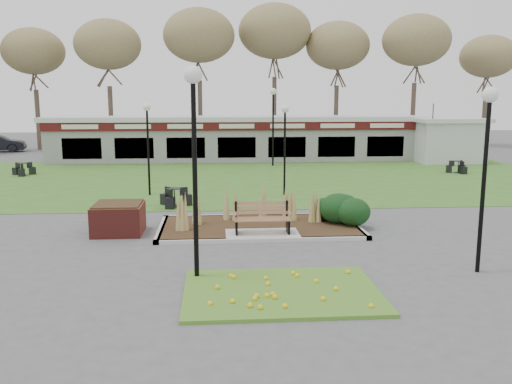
{
  "coord_description": "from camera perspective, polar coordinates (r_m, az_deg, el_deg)",
  "views": [
    {
      "loc": [
        -1.4,
        -15.64,
        4.2
      ],
      "look_at": [
        -0.05,
        2.0,
        1.06
      ],
      "focal_mm": 38.0,
      "sensor_mm": 36.0,
      "label": 1
    }
  ],
  "objects": [
    {
      "name": "flower_bed",
      "position": [
        11.87,
        2.71,
        -10.31
      ],
      "size": [
        4.2,
        3.0,
        0.16
      ],
      "color": "#3D7722",
      "rests_on": "ground"
    },
    {
      "name": "tree_backdrop",
      "position": [
        43.86,
        -2.63,
        15.49
      ],
      "size": [
        47.24,
        5.24,
        10.36
      ],
      "color": "#47382B",
      "rests_on": "ground"
    },
    {
      "name": "patio_umbrella",
      "position": [
        35.38,
        18.0,
        5.48
      ],
      "size": [
        2.27,
        2.3,
        2.64
      ],
      "color": "black",
      "rests_on": "ground"
    },
    {
      "name": "brick_planter",
      "position": [
        17.31,
        -14.27,
        -2.68
      ],
      "size": [
        1.5,
        1.5,
        0.95
      ],
      "color": "maroon",
      "rests_on": "ground"
    },
    {
      "name": "planting_bed",
      "position": [
        17.62,
        4.46,
        -2.54
      ],
      "size": [
        6.75,
        3.4,
        1.27
      ],
      "color": "#311F13",
      "rests_on": "ground"
    },
    {
      "name": "lamp_post_near_right",
      "position": [
        13.72,
        23.14,
        5.15
      ],
      "size": [
        0.37,
        0.37,
        4.41
      ],
      "color": "black",
      "rests_on": "ground"
    },
    {
      "name": "bistro_set_c",
      "position": [
        21.07,
        -8.58,
        -0.85
      ],
      "size": [
        1.27,
        1.26,
        0.7
      ],
      "color": "black",
      "rests_on": "ground"
    },
    {
      "name": "lamp_post_mid_right",
      "position": [
        22.98,
        3.06,
        6.53
      ],
      "size": [
        0.32,
        0.32,
        3.83
      ],
      "color": "black",
      "rests_on": "ground"
    },
    {
      "name": "lamp_post_far_right",
      "position": [
        32.84,
        1.82,
        8.66
      ],
      "size": [
        0.39,
        0.39,
        4.67
      ],
      "color": "black",
      "rests_on": "ground"
    },
    {
      "name": "park_bench",
      "position": [
        16.35,
        0.63,
        -2.7
      ],
      "size": [
        1.7,
        0.66,
        0.93
      ],
      "color": "olive",
      "rests_on": "ground"
    },
    {
      "name": "lamp_post_near_left",
      "position": [
        12.16,
        -6.56,
        6.9
      ],
      "size": [
        0.4,
        0.4,
        4.86
      ],
      "color": "black",
      "rests_on": "ground"
    },
    {
      "name": "lawn",
      "position": [
        27.99,
        -1.47,
        1.45
      ],
      "size": [
        34.0,
        16.0,
        0.02
      ],
      "primitive_type": "cube",
      "color": "#3A6520",
      "rests_on": "ground"
    },
    {
      "name": "lamp_post_far_left",
      "position": [
        23.34,
        -11.35,
        6.55
      ],
      "size": [
        0.32,
        0.32,
        3.91
      ],
      "color": "black",
      "rests_on": "ground"
    },
    {
      "name": "service_hut",
      "position": [
        36.89,
        19.53,
        5.21
      ],
      "size": [
        4.4,
        3.4,
        2.83
      ],
      "color": "silver",
      "rests_on": "ground"
    },
    {
      "name": "food_pavilion",
      "position": [
        35.73,
        -2.14,
        5.68
      ],
      "size": [
        24.6,
        3.4,
        2.9
      ],
      "color": "gray",
      "rests_on": "ground"
    },
    {
      "name": "ground",
      "position": [
        16.25,
        0.71,
        -4.91
      ],
      "size": [
        100.0,
        100.0,
        0.0
      ],
      "primitive_type": "plane",
      "color": "#515154",
      "rests_on": "ground"
    },
    {
      "name": "bistro_set_d",
      "position": [
        31.92,
        20.49,
        2.29
      ],
      "size": [
        1.21,
        1.17,
        0.66
      ],
      "color": "black",
      "rests_on": "ground"
    },
    {
      "name": "bistro_set_a",
      "position": [
        31.61,
        -23.29,
        2.04
      ],
      "size": [
        1.22,
        1.13,
        0.65
      ],
      "color": "black",
      "rests_on": "ground"
    }
  ]
}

